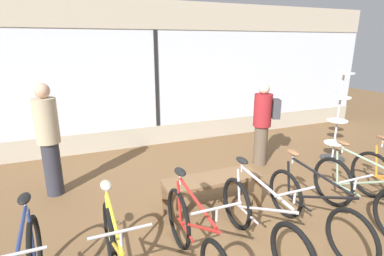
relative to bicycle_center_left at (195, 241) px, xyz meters
name	(u,v)px	position (x,y,z in m)	size (l,w,h in m)	color
ground_plane	(247,239)	(0.82, 0.27, -0.39)	(24.00, 24.00, 0.00)	brown
shop_back_wall	(156,74)	(0.82, 4.16, 1.24)	(12.00, 0.08, 3.20)	#B2A893
bicycle_center_left	(195,241)	(0.00, 0.00, 0.00)	(0.46, 1.73, 1.04)	black
bicycle_center	(260,223)	(0.82, 0.03, -0.02)	(0.46, 1.74, 1.02)	black
bicycle_center_right	(313,210)	(1.58, 0.02, -0.02)	(0.46, 1.74, 1.02)	black
bicycle_right	(363,195)	(2.41, 0.01, 0.01)	(0.46, 1.75, 1.05)	black
accessory_rack	(337,124)	(3.89, 1.85, 0.37)	(0.48, 0.48, 1.86)	#333333
display_bench	(212,183)	(0.72, 1.06, 0.01)	(1.40, 0.44, 0.50)	brown
customer_near_rack	(263,122)	(2.35, 2.20, 0.47)	(0.56, 0.46, 1.61)	brown
customer_by_window	(49,138)	(-1.39, 2.43, 0.54)	(0.36, 0.36, 1.77)	#2D2D38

